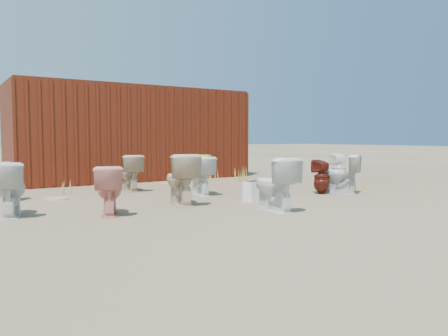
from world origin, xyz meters
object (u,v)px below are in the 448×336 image
toilet_back_yellowlid (201,176)px  toilet_back_beige_right (180,179)px  toilet_front_a (10,189)px  toilet_back_a (9,182)px  toilet_front_c (274,184)px  toilet_front_e (339,174)px  toilet_front_pink (109,190)px  toilet_back_e (339,168)px  loose_tank (256,191)px  toilet_back_beige_left (130,173)px  shipping_container (131,134)px  toilet_front_maroon (322,177)px

toilet_back_yellowlid → toilet_back_beige_right: bearing=57.2°
toilet_front_a → toilet_back_a: toilet_front_a is taller
toilet_front_c → toilet_front_e: size_ratio=1.05×
toilet_back_a → toilet_front_pink: bearing=98.3°
toilet_front_a → toilet_front_c: bearing=167.1°
toilet_back_a → toilet_front_a: bearing=67.5°
toilet_back_e → loose_tank: 3.49m
toilet_front_e → toilet_back_beige_left: toilet_front_e is taller
shipping_container → toilet_back_yellowlid: size_ratio=8.04×
toilet_back_beige_left → toilet_back_yellowlid: (0.91, -1.33, -0.00)m
toilet_front_pink → toilet_back_e: bearing=-150.2°
shipping_container → toilet_front_pink: shipping_container is taller
toilet_front_pink → toilet_front_maroon: (4.24, 0.01, -0.02)m
shipping_container → toilet_front_e: size_ratio=7.76×
toilet_back_a → toilet_front_maroon: bearing=140.9°
toilet_front_a → toilet_back_yellowlid: 3.43m
toilet_front_a → toilet_front_e: 5.84m
toilet_back_a → toilet_back_beige_right: (2.31, -1.96, 0.08)m
toilet_front_a → toilet_front_pink: (1.20, -0.63, -0.03)m
toilet_front_pink → toilet_back_beige_right: 1.32m
toilet_back_beige_left → toilet_back_e: 4.86m
toilet_front_a → toilet_back_beige_left: (2.47, 1.88, -0.01)m
toilet_front_pink → toilet_back_beige_right: bearing=-148.2°
toilet_back_beige_left → toilet_front_a: bearing=43.6°
toilet_front_a → toilet_front_maroon: size_ratio=1.15×
toilet_front_maroon → toilet_back_beige_left: 3.88m
toilet_front_e → toilet_back_e: 1.81m
toilet_front_e → toilet_front_c: bearing=-7.7°
toilet_front_e → toilet_back_beige_right: toilet_back_beige_right is taller
toilet_back_a → toilet_back_yellowlid: toilet_back_yellowlid is taller
toilet_front_maroon → toilet_back_beige_left: toilet_back_beige_left is taller
toilet_back_a → toilet_back_beige_left: toilet_back_beige_left is taller
toilet_front_c → toilet_back_beige_right: 1.59m
toilet_front_c → toilet_front_maroon: (2.07, 1.05, -0.07)m
toilet_back_a → toilet_back_e: bearing=154.5°
toilet_front_a → toilet_back_beige_right: toilet_back_beige_right is taller
toilet_front_maroon → loose_tank: toilet_front_maroon is taller
shipping_container → toilet_front_a: bearing=-127.8°
toilet_front_c → toilet_front_pink: bearing=-21.5°
toilet_back_e → loose_tank: bearing=42.3°
toilet_front_c → toilet_back_beige_right: toilet_back_beige_right is taller
toilet_front_e → toilet_back_beige_right: 3.33m
shipping_container → toilet_back_yellowlid: 4.08m
toilet_front_a → toilet_back_beige_left: 3.10m
shipping_container → toilet_front_c: 6.26m
toilet_front_a → toilet_front_c: toilet_front_c is taller
toilet_back_a → loose_tank: 4.28m
toilet_back_a → toilet_back_beige_right: 3.03m
toilet_back_yellowlid → toilet_back_e: toilet_back_yellowlid is taller
toilet_back_yellowlid → toilet_front_c: bearing=102.1°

